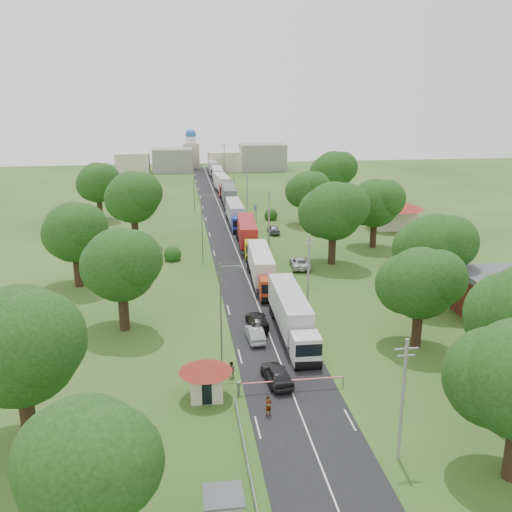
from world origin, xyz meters
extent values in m
plane|color=#264918|center=(0.00, 0.00, 0.00)|extent=(260.00, 260.00, 0.00)
cube|color=black|center=(0.00, 20.00, 0.00)|extent=(8.00, 200.00, 0.04)
cylinder|color=slate|center=(-4.50, -25.00, 0.55)|extent=(0.20, 0.20, 1.10)
cube|color=slate|center=(-4.50, -25.00, 1.05)|extent=(0.35, 0.35, 0.25)
cylinder|color=red|center=(0.00, -25.00, 1.00)|extent=(9.00, 0.12, 0.12)
cylinder|color=slate|center=(4.50, -25.00, 0.50)|extent=(0.10, 0.10, 1.00)
cube|color=beige|center=(-7.20, -25.00, 1.20)|extent=(2.60, 2.60, 2.40)
cone|color=maroon|center=(-7.20, -25.00, 2.90)|extent=(4.40, 4.40, 1.10)
cube|color=black|center=(-5.89, -25.00, 1.40)|extent=(0.02, 1.20, 0.90)
cube|color=black|center=(-7.20, -26.31, 1.00)|extent=(0.80, 0.02, 1.90)
cube|color=#47494F|center=(-7.00, -40.00, 2.35)|extent=(2.30, 2.30, 0.12)
cube|color=black|center=(-5.99, -40.00, 1.30)|extent=(0.02, 1.00, 0.80)
cylinder|color=slate|center=(5.20, 33.80, 2.00)|extent=(0.12, 0.12, 4.00)
cylinder|color=slate|center=(5.20, 36.20, 2.00)|extent=(0.12, 0.12, 4.00)
cube|color=#153D95|center=(5.20, 35.00, 3.60)|extent=(0.06, 3.00, 1.00)
cube|color=silver|center=(5.20, 35.00, 3.60)|extent=(0.07, 3.10, 0.06)
cylinder|color=gray|center=(5.50, -35.00, 4.50)|extent=(0.24, 0.24, 9.00)
cube|color=gray|center=(5.50, -35.00, 8.30)|extent=(1.60, 0.10, 0.10)
cube|color=gray|center=(5.50, -35.00, 7.80)|extent=(1.20, 0.10, 0.10)
cylinder|color=gray|center=(5.50, -7.00, 4.50)|extent=(0.24, 0.24, 9.00)
cube|color=gray|center=(5.50, -7.00, 8.30)|extent=(1.60, 0.10, 0.10)
cube|color=gray|center=(5.50, -7.00, 7.80)|extent=(1.20, 0.10, 0.10)
cylinder|color=gray|center=(5.50, 21.00, 4.50)|extent=(0.24, 0.24, 9.00)
cube|color=gray|center=(5.50, 21.00, 8.30)|extent=(1.60, 0.10, 0.10)
cube|color=gray|center=(5.50, 21.00, 7.80)|extent=(1.20, 0.10, 0.10)
cylinder|color=gray|center=(5.50, 49.00, 4.50)|extent=(0.24, 0.24, 9.00)
cube|color=gray|center=(5.50, 49.00, 8.30)|extent=(1.60, 0.10, 0.10)
cube|color=gray|center=(5.50, 49.00, 7.80)|extent=(1.20, 0.10, 0.10)
cylinder|color=gray|center=(5.50, 77.00, 4.50)|extent=(0.24, 0.24, 9.00)
cube|color=gray|center=(5.50, 77.00, 8.30)|extent=(1.60, 0.10, 0.10)
cube|color=gray|center=(5.50, 77.00, 7.80)|extent=(1.20, 0.10, 0.10)
cylinder|color=gray|center=(5.50, 105.00, 4.50)|extent=(0.24, 0.24, 9.00)
cube|color=gray|center=(5.50, 105.00, 8.30)|extent=(1.60, 0.10, 0.10)
cube|color=gray|center=(5.50, 105.00, 7.80)|extent=(1.20, 0.10, 0.10)
cylinder|color=slate|center=(-5.50, -20.00, 5.00)|extent=(0.16, 0.16, 10.00)
cube|color=slate|center=(-4.60, -20.00, 9.70)|extent=(1.80, 0.10, 0.10)
cube|color=slate|center=(-3.80, -20.00, 9.55)|extent=(0.50, 0.22, 0.15)
cylinder|color=slate|center=(-5.50, 15.00, 5.00)|extent=(0.16, 0.16, 10.00)
cube|color=slate|center=(-4.60, 15.00, 9.70)|extent=(1.80, 0.10, 0.10)
cube|color=slate|center=(-3.80, 15.00, 9.55)|extent=(0.50, 0.22, 0.15)
cylinder|color=slate|center=(-5.50, 50.00, 5.00)|extent=(0.16, 0.16, 10.00)
cube|color=slate|center=(-4.60, 50.00, 9.70)|extent=(1.80, 0.10, 0.10)
cube|color=slate|center=(-3.80, 50.00, 9.55)|extent=(0.50, 0.22, 0.15)
sphere|color=#16330E|center=(10.90, -36.62, 6.67)|extent=(6.60, 6.60, 6.60)
sphere|color=#16330E|center=(16.80, -28.50, 7.25)|extent=(7.20, 7.20, 7.20)
cylinder|color=#382616|center=(14.00, -18.00, 1.92)|extent=(1.04, 1.04, 3.85)
sphere|color=#16330E|center=(14.00, -18.00, 6.60)|extent=(7.00, 7.00, 7.00)
sphere|color=#16330E|center=(15.25, -19.00, 7.35)|extent=(5.50, 5.50, 5.50)
sphere|color=#16330E|center=(13.00, -16.75, 6.10)|extent=(6.00, 6.00, 6.00)
cylinder|color=#382616|center=(20.00, -8.00, 2.10)|extent=(1.08, 1.08, 4.20)
sphere|color=#16330E|center=(20.00, -8.00, 7.22)|extent=(7.70, 7.70, 7.70)
sphere|color=#16330E|center=(21.38, -9.10, 8.05)|extent=(6.05, 6.05, 6.05)
sphere|color=#16330E|center=(18.90, -6.62, 6.67)|extent=(6.60, 6.60, 6.60)
cylinder|color=#382616|center=(13.00, 10.00, 2.27)|extent=(1.12, 1.12, 4.55)
sphere|color=#16330E|center=(13.00, 10.00, 7.85)|extent=(8.40, 8.40, 8.40)
sphere|color=#16330E|center=(14.50, 8.80, 8.75)|extent=(6.60, 6.60, 6.60)
sphere|color=#16330E|center=(11.80, 11.50, 7.25)|extent=(7.20, 7.20, 7.20)
cylinder|color=#382616|center=(22.00, 18.00, 2.10)|extent=(1.08, 1.08, 4.20)
sphere|color=#16330E|center=(22.00, 18.00, 7.22)|extent=(7.70, 7.70, 7.70)
sphere|color=#16330E|center=(23.38, 16.90, 8.05)|extent=(6.05, 6.05, 6.05)
sphere|color=#16330E|center=(20.90, 19.38, 6.67)|extent=(6.60, 6.60, 6.60)
cylinder|color=#382616|center=(15.00, 35.00, 1.92)|extent=(1.04, 1.04, 3.85)
sphere|color=#16330E|center=(15.00, 35.00, 6.60)|extent=(7.00, 7.00, 7.00)
sphere|color=#16330E|center=(16.25, 34.00, 7.35)|extent=(5.50, 5.50, 5.50)
sphere|color=#16330E|center=(14.00, 36.25, 6.10)|extent=(6.00, 6.00, 6.00)
cylinder|color=#382616|center=(24.00, 50.00, 2.27)|extent=(1.12, 1.12, 4.55)
sphere|color=#16330E|center=(24.00, 50.00, 7.85)|extent=(8.40, 8.40, 8.40)
sphere|color=#16330E|center=(25.50, 48.80, 8.75)|extent=(6.60, 6.60, 6.60)
sphere|color=#16330E|center=(22.80, 51.50, 7.25)|extent=(7.20, 7.20, 7.20)
sphere|color=#16330E|center=(-14.00, -42.00, 6.60)|extent=(7.00, 7.00, 7.00)
sphere|color=#16330E|center=(-12.75, -43.00, 7.35)|extent=(5.50, 5.50, 5.50)
sphere|color=#16330E|center=(-15.00, -40.75, 6.10)|extent=(6.00, 6.00, 6.00)
cylinder|color=#382616|center=(-20.00, -30.00, 2.27)|extent=(1.12, 1.12, 4.55)
sphere|color=#16330E|center=(-20.00, -30.00, 7.85)|extent=(8.40, 8.40, 8.40)
sphere|color=#16330E|center=(-18.50, -31.20, 8.75)|extent=(6.60, 6.60, 6.60)
sphere|color=#16330E|center=(-21.20, -28.50, 7.25)|extent=(7.20, 7.20, 7.20)
cylinder|color=#382616|center=(-15.00, -10.00, 2.10)|extent=(1.08, 1.08, 4.20)
sphere|color=#16330E|center=(-15.00, -10.00, 7.22)|extent=(7.70, 7.70, 7.70)
sphere|color=#16330E|center=(-13.62, -11.10, 8.05)|extent=(6.05, 6.05, 6.05)
sphere|color=#16330E|center=(-16.10, -8.62, 6.67)|extent=(6.60, 6.60, 6.60)
cylinder|color=#382616|center=(-22.00, 5.00, 2.10)|extent=(1.08, 1.08, 4.20)
sphere|color=#16330E|center=(-22.00, 5.00, 7.22)|extent=(7.70, 7.70, 7.70)
sphere|color=#16330E|center=(-20.62, 3.90, 8.05)|extent=(6.05, 6.05, 6.05)
sphere|color=#16330E|center=(-23.10, 6.38, 6.67)|extent=(6.60, 6.60, 6.60)
cylinder|color=#382616|center=(-16.00, 25.00, 2.27)|extent=(1.12, 1.12, 4.55)
sphere|color=#16330E|center=(-16.00, 25.00, 7.85)|extent=(8.40, 8.40, 8.40)
sphere|color=#16330E|center=(-14.50, 23.80, 8.75)|extent=(6.60, 6.60, 6.60)
sphere|color=#16330E|center=(-17.20, 26.50, 7.25)|extent=(7.20, 7.20, 7.20)
cylinder|color=#382616|center=(-24.00, 45.00, 2.10)|extent=(1.08, 1.08, 4.20)
sphere|color=#16330E|center=(-24.00, 45.00, 7.22)|extent=(7.70, 7.70, 7.70)
sphere|color=#16330E|center=(-22.62, 43.90, 8.05)|extent=(6.05, 6.05, 6.05)
sphere|color=#16330E|center=(-25.10, 46.38, 6.67)|extent=(6.60, 6.60, 6.60)
cube|color=maroon|center=(26.00, -12.00, 2.30)|extent=(8.00, 6.00, 4.60)
cube|color=#47494F|center=(26.00, -12.00, 4.90)|extent=(8.60, 6.60, 0.60)
cube|color=beige|center=(30.00, 30.00, 2.00)|extent=(7.00, 5.00, 4.00)
cone|color=maroon|center=(30.00, 30.00, 4.90)|extent=(10.08, 10.08, 1.80)
cube|color=gray|center=(-10.00, 110.00, 3.50)|extent=(12.00, 8.00, 7.00)
cube|color=beige|center=(6.00, 110.00, 3.00)|extent=(10.00, 8.00, 6.00)
cube|color=gray|center=(18.00, 110.00, 4.00)|extent=(14.00, 8.00, 8.00)
cube|color=beige|center=(-22.00, 110.00, 3.00)|extent=(10.00, 8.00, 6.00)
cube|color=beige|center=(-4.00, 118.00, 4.00)|extent=(5.00, 5.00, 8.00)
cylinder|color=silver|center=(-4.00, 118.00, 9.00)|extent=(3.20, 3.20, 2.00)
sphere|color=#2659B2|center=(-4.00, 118.00, 10.60)|extent=(3.40, 3.40, 3.40)
cube|color=silver|center=(2.23, -20.45, 1.65)|extent=(2.61, 2.61, 2.67)
cube|color=black|center=(2.23, -21.75, 2.03)|extent=(2.46, 0.07, 1.17)
cube|color=slate|center=(2.23, -21.68, 0.59)|extent=(2.35, 0.30, 0.37)
cube|color=slate|center=(2.23, -12.98, 0.80)|extent=(2.69, 12.32, 0.32)
cube|color=#B8B8BE|center=(2.23, -12.66, 2.72)|extent=(2.91, 12.64, 3.20)
cylinder|color=black|center=(2.23, -21.41, 0.53)|extent=(2.51, 1.07, 1.07)
cylinder|color=black|center=(2.23, -19.49, 0.53)|extent=(2.51, 1.07, 1.07)
cylinder|color=black|center=(2.23, -9.25, 0.53)|extent=(2.51, 1.07, 1.07)
cylinder|color=black|center=(2.23, -7.64, 0.53)|extent=(2.51, 1.07, 1.07)
cube|color=#B93615|center=(1.62, -3.70, 1.59)|extent=(2.58, 2.58, 2.56)
cube|color=black|center=(1.62, -4.94, 1.95)|extent=(2.35, 0.14, 1.13)
cube|color=slate|center=(1.62, -4.87, 0.56)|extent=(2.26, 0.37, 0.36)
cube|color=slate|center=(1.62, 3.47, 0.77)|extent=(2.97, 11.88, 0.31)
cube|color=silver|center=(1.62, 3.78, 2.61)|extent=(3.19, 12.20, 3.07)
cylinder|color=black|center=(1.62, -4.62, 0.51)|extent=(2.41, 1.02, 1.02)
cylinder|color=black|center=(1.62, -2.78, 0.51)|extent=(2.41, 1.02, 1.02)
cylinder|color=black|center=(1.62, 7.05, 0.51)|extent=(2.41, 1.02, 1.02)
cylinder|color=black|center=(1.62, 8.59, 0.51)|extent=(2.41, 1.02, 1.02)
cube|color=gold|center=(1.96, 13.53, 1.64)|extent=(2.70, 2.70, 2.64)
cube|color=black|center=(1.96, 12.25, 2.01)|extent=(2.42, 0.19, 1.16)
cube|color=slate|center=(1.96, 12.32, 0.58)|extent=(2.33, 0.41, 0.37)
cube|color=slate|center=(1.96, 20.92, 0.79)|extent=(3.25, 12.27, 0.32)
cube|color=maroon|center=(1.96, 21.23, 2.69)|extent=(3.48, 12.60, 3.17)
cylinder|color=black|center=(1.96, 12.58, 0.53)|extent=(2.48, 1.06, 1.06)
cylinder|color=black|center=(1.96, 14.48, 0.53)|extent=(2.48, 1.06, 1.06)
cylinder|color=black|center=(1.96, 24.61, 0.53)|extent=(2.48, 1.06, 1.06)
cylinder|color=black|center=(1.96, 26.19, 0.53)|extent=(2.48, 1.06, 1.06)
cube|color=#1C31AD|center=(1.66, 30.31, 1.57)|extent=(2.45, 2.45, 2.53)
cube|color=black|center=(1.66, 29.09, 1.92)|extent=(2.32, 0.05, 1.11)
cube|color=slate|center=(1.66, 29.15, 0.56)|extent=(2.23, 0.27, 0.35)
cube|color=slate|center=(1.66, 37.38, 0.76)|extent=(2.45, 11.64, 0.30)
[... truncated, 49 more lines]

